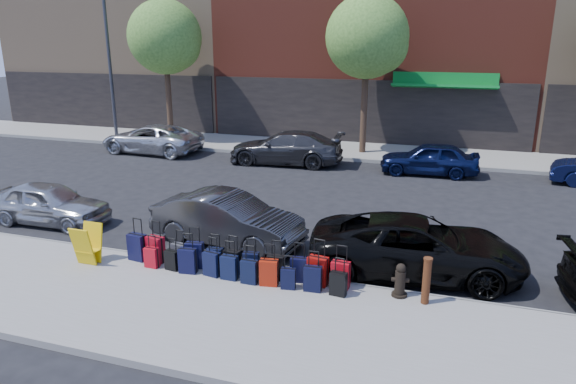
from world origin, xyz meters
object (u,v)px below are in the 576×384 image
(car_near_1, at_px, (227,219))
(car_far_2, at_px, (429,159))
(car_near_0, at_px, (49,203))
(car_far_0, at_px, (152,139))
(suitcase_front_5, at_px, (232,262))
(bollard, at_px, (426,280))
(car_far_1, at_px, (286,148))
(fire_hydrant, at_px, (400,281))
(car_near_2, at_px, (417,247))
(tree_left, at_px, (167,39))
(streetlight, at_px, (112,54))
(display_rack, at_px, (88,245))
(tree_center, at_px, (370,39))

(car_near_1, distance_m, car_far_2, 10.61)
(car_near_0, height_order, car_far_0, car_far_0)
(suitcase_front_5, distance_m, car_near_1, 2.28)
(bollard, height_order, car_far_1, car_far_1)
(fire_hydrant, bearing_deg, car_near_1, 150.42)
(car_far_0, bearing_deg, car_far_1, 91.26)
(car_near_1, relative_size, car_near_2, 0.85)
(tree_left, height_order, car_near_1, tree_left)
(streetlight, bearing_deg, car_far_0, -31.10)
(display_rack, bearing_deg, car_far_1, 85.48)
(streetlight, relative_size, car_far_2, 2.02)
(display_rack, relative_size, car_far_2, 0.24)
(suitcase_front_5, height_order, car_far_2, car_far_2)
(tree_left, xyz_separation_m, display_rack, (6.27, -14.88, -4.78))
(fire_hydrant, bearing_deg, suitcase_front_5, 173.38)
(car_far_2, bearing_deg, car_near_1, -29.90)
(car_near_0, distance_m, car_near_2, 10.92)
(suitcase_front_5, bearing_deg, car_far_0, 136.69)
(tree_center, bearing_deg, suitcase_front_5, -92.63)
(car_near_0, xyz_separation_m, car_near_1, (5.84, 0.19, 0.06))
(car_near_0, height_order, car_far_1, car_far_1)
(streetlight, relative_size, car_near_0, 2.13)
(tree_center, distance_m, fire_hydrant, 15.40)
(car_far_2, bearing_deg, bollard, 0.02)
(tree_center, relative_size, bollard, 7.16)
(streetlight, height_order, car_far_1, streetlight)
(car_near_2, bearing_deg, streetlight, 48.10)
(tree_left, relative_size, car_near_1, 1.72)
(tree_center, xyz_separation_m, suitcase_front_5, (-0.66, -14.34, -4.97))
(suitcase_front_5, distance_m, car_far_2, 12.08)
(tree_left, bearing_deg, bollard, -45.38)
(car_near_0, bearing_deg, suitcase_front_5, -106.15)
(suitcase_front_5, xyz_separation_m, car_far_2, (3.80, 11.46, 0.24))
(tree_left, relative_size, streetlight, 0.91)
(tree_center, height_order, fire_hydrant, tree_center)
(streetlight, distance_m, car_far_2, 17.19)
(fire_hydrant, height_order, car_far_0, car_far_0)
(suitcase_front_5, bearing_deg, car_near_1, 124.55)
(tree_center, height_order, suitcase_front_5, tree_center)
(bollard, relative_size, car_near_2, 0.20)
(tree_center, xyz_separation_m, car_far_0, (-10.14, -2.69, -4.71))
(tree_center, distance_m, display_rack, 16.20)
(car_far_2, bearing_deg, streetlight, -100.34)
(tree_center, height_order, car_near_1, tree_center)
(tree_center, height_order, display_rack, tree_center)
(tree_left, height_order, bollard, tree_left)
(bollard, bearing_deg, car_near_2, 100.95)
(display_rack, distance_m, car_near_0, 4.06)
(car_near_0, relative_size, car_far_0, 0.75)
(car_far_2, bearing_deg, display_rack, -34.40)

